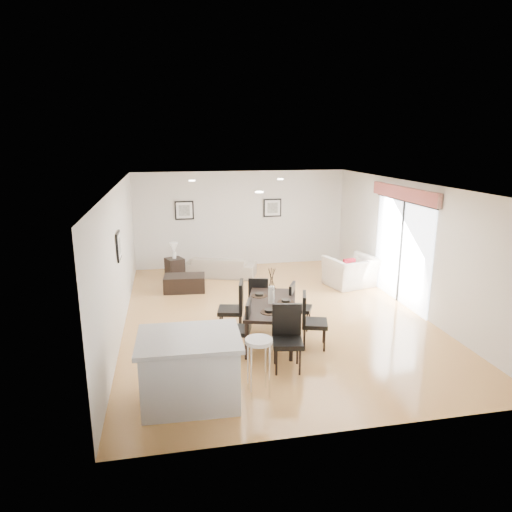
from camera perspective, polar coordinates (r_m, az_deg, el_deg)
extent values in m
plane|color=tan|center=(9.60, 2.13, -7.32)|extent=(8.00, 8.00, 0.00)
cube|color=silver|center=(13.03, -1.85, 4.65)|extent=(6.00, 0.04, 2.70)
cube|color=silver|center=(5.57, 11.83, -9.17)|extent=(6.00, 0.04, 2.70)
cube|color=silver|center=(9.00, -16.72, -0.38)|extent=(0.04, 8.00, 2.70)
cube|color=silver|center=(10.29, 18.70, 1.27)|extent=(0.04, 8.00, 2.70)
cube|color=white|center=(8.96, 2.29, 8.94)|extent=(6.00, 8.00, 0.02)
imported|color=#A39584|center=(12.18, -4.44, -1.29)|extent=(1.97, 1.30, 0.54)
imported|color=beige|center=(11.54, 11.80, -1.93)|extent=(1.35, 1.24, 0.74)
imported|color=#44622A|center=(12.65, 28.45, -1.96)|extent=(0.53, 0.53, 0.74)
cube|color=black|center=(8.21, 1.93, -6.09)|extent=(1.28, 1.86, 0.06)
cylinder|color=black|center=(7.64, -1.19, -10.57)|extent=(0.07, 0.07, 0.65)
cylinder|color=black|center=(9.09, -0.17, -6.38)|extent=(0.07, 0.07, 0.65)
cylinder|color=black|center=(7.60, 4.43, -10.73)|extent=(0.07, 0.07, 0.65)
cylinder|color=black|center=(9.06, 4.49, -6.50)|extent=(0.07, 0.07, 0.65)
cube|color=black|center=(7.80, -2.30, -9.26)|extent=(0.53, 0.53, 0.07)
cube|color=black|center=(7.67, -0.95, -7.50)|extent=(0.18, 0.42, 0.51)
cylinder|color=black|center=(8.06, -3.30, -10.23)|extent=(0.03, 0.03, 0.39)
cylinder|color=black|center=(8.02, -0.93, -10.35)|extent=(0.03, 0.03, 0.39)
cylinder|color=black|center=(7.77, -3.69, -11.24)|extent=(0.03, 0.03, 0.39)
cylinder|color=black|center=(7.72, -1.22, -11.36)|extent=(0.03, 0.03, 0.39)
cube|color=black|center=(8.56, -3.19, -6.81)|extent=(0.55, 0.55, 0.08)
cube|color=black|center=(8.45, -1.87, -5.01)|extent=(0.16, 0.46, 0.55)
cylinder|color=black|center=(8.83, -4.24, -7.88)|extent=(0.04, 0.04, 0.42)
cylinder|color=black|center=(8.80, -1.90, -7.92)|extent=(0.04, 0.04, 0.42)
cylinder|color=black|center=(8.50, -4.48, -8.78)|extent=(0.04, 0.04, 0.42)
cylinder|color=black|center=(8.47, -2.05, -8.83)|extent=(0.04, 0.04, 0.42)
cube|color=black|center=(8.09, 7.34, -8.35)|extent=(0.54, 0.54, 0.08)
cube|color=black|center=(7.98, 6.03, -6.50)|extent=(0.18, 0.44, 0.52)
cylinder|color=black|center=(8.04, 8.56, -10.41)|extent=(0.03, 0.03, 0.40)
cylinder|color=black|center=(8.02, 6.08, -10.37)|extent=(0.03, 0.03, 0.40)
cylinder|color=black|center=(8.35, 8.44, -9.43)|extent=(0.03, 0.03, 0.40)
cylinder|color=black|center=(8.34, 6.06, -9.38)|extent=(0.03, 0.03, 0.40)
cube|color=black|center=(8.85, 5.60, -6.55)|extent=(0.53, 0.53, 0.07)
cube|color=black|center=(8.80, 4.53, -4.93)|extent=(0.22, 0.38, 0.47)
cylinder|color=black|center=(8.77, 6.40, -8.29)|extent=(0.03, 0.03, 0.36)
cylinder|color=black|center=(8.82, 4.39, -8.12)|extent=(0.03, 0.03, 0.36)
cylinder|color=black|center=(9.05, 6.71, -7.56)|extent=(0.03, 0.03, 0.36)
cylinder|color=black|center=(9.10, 4.77, -7.39)|extent=(0.03, 0.03, 0.36)
cube|color=black|center=(7.28, 3.95, -10.73)|extent=(0.54, 0.54, 0.08)
cube|color=black|center=(7.34, 3.86, -8.00)|extent=(0.47, 0.14, 0.55)
cylinder|color=black|center=(7.21, 2.58, -13.17)|extent=(0.04, 0.04, 0.42)
cylinder|color=black|center=(7.54, 2.40, -11.90)|extent=(0.04, 0.04, 0.42)
cylinder|color=black|center=(7.24, 5.51, -13.10)|extent=(0.04, 0.04, 0.42)
cylinder|color=black|center=(7.57, 5.20, -11.84)|extent=(0.04, 0.04, 0.42)
cube|color=black|center=(9.34, 0.35, -5.35)|extent=(0.48, 0.48, 0.07)
cube|color=black|center=(9.10, 0.28, -4.24)|extent=(0.39, 0.15, 0.47)
cylinder|color=black|center=(9.55, 1.33, -6.27)|extent=(0.03, 0.03, 0.36)
cylinder|color=black|center=(9.26, 1.25, -6.94)|extent=(0.03, 0.03, 0.36)
cylinder|color=black|center=(9.57, -0.53, -6.23)|extent=(0.03, 0.03, 0.36)
cylinder|color=black|center=(9.28, -0.67, -6.90)|extent=(0.03, 0.03, 0.36)
cylinder|color=white|center=(8.14, 1.94, -4.87)|extent=(0.11, 0.11, 0.31)
cylinder|color=black|center=(8.26, 3.76, -5.74)|extent=(0.30, 0.30, 0.01)
cylinder|color=black|center=(8.25, 3.76, -5.57)|extent=(0.16, 0.16, 0.04)
cylinder|color=black|center=(8.56, 0.40, -4.97)|extent=(0.30, 0.30, 0.01)
cylinder|color=black|center=(8.55, 0.41, -4.80)|extent=(0.16, 0.16, 0.04)
cylinder|color=black|center=(7.78, 1.67, -7.01)|extent=(0.30, 0.30, 0.01)
cylinder|color=black|center=(7.77, 1.67, -6.83)|extent=(0.16, 0.16, 0.04)
cube|color=black|center=(11.11, -8.92, -3.38)|extent=(1.02, 0.66, 0.39)
cube|color=black|center=(12.10, -10.11, -1.55)|extent=(0.54, 0.54, 0.55)
cylinder|color=white|center=(12.01, -10.18, 0.13)|extent=(0.10, 0.10, 0.18)
cone|color=beige|center=(11.96, -10.23, 1.09)|extent=(0.22, 0.22, 0.24)
cube|color=#AF1624|center=(11.36, 11.57, -1.11)|extent=(0.32, 0.15, 0.31)
cube|color=silver|center=(6.52, -8.23, -14.08)|extent=(1.31, 1.00, 0.91)
cube|color=#ACACAF|center=(6.30, -8.39, -10.19)|extent=(1.42, 1.11, 0.06)
cylinder|color=silver|center=(6.46, 0.36, -10.57)|extent=(0.39, 0.39, 0.06)
cylinder|color=silver|center=(6.78, 1.23, -13.18)|extent=(0.03, 0.03, 0.82)
cylinder|color=silver|center=(6.73, -0.98, -13.38)|extent=(0.03, 0.03, 0.82)
cylinder|color=silver|center=(6.51, -0.57, -14.42)|extent=(0.03, 0.03, 0.82)
cylinder|color=silver|center=(6.55, 1.72, -14.20)|extent=(0.03, 0.03, 0.82)
cube|color=black|center=(12.80, -8.96, 5.66)|extent=(0.52, 0.03, 0.52)
cube|color=white|center=(12.80, -8.96, 5.66)|extent=(0.44, 0.04, 0.44)
cube|color=#54544F|center=(12.80, -8.96, 5.66)|extent=(0.30, 0.04, 0.30)
cube|color=black|center=(13.13, 2.06, 6.04)|extent=(0.52, 0.03, 0.52)
cube|color=white|center=(13.13, 2.06, 6.04)|extent=(0.44, 0.04, 0.44)
cube|color=#54544F|center=(13.13, 2.06, 6.04)|extent=(0.30, 0.04, 0.30)
cube|color=black|center=(8.73, -16.78, 1.21)|extent=(0.03, 0.52, 0.52)
cube|color=white|center=(8.73, -16.78, 1.21)|extent=(0.04, 0.44, 0.44)
cube|color=#54544F|center=(8.73, -16.78, 1.21)|extent=(0.04, 0.30, 0.30)
cube|color=white|center=(10.58, 17.72, 0.44)|extent=(0.02, 2.40, 2.25)
cube|color=black|center=(10.57, 17.62, 0.44)|extent=(0.03, 0.05, 2.25)
cube|color=black|center=(10.37, 18.10, 6.59)|extent=(0.03, 2.50, 0.05)
cube|color=maroon|center=(10.33, 17.97, 7.47)|extent=(0.10, 2.70, 0.28)
plane|color=gray|center=(11.96, 25.85, -4.37)|extent=(6.00, 6.00, 0.00)
cube|color=brown|center=(14.21, 23.99, 2.78)|extent=(0.35, 0.35, 2.00)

